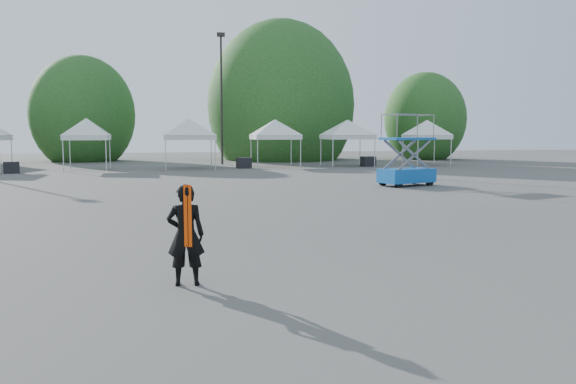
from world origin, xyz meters
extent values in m
plane|color=#474442|center=(0.00, 0.00, 0.00)|extent=(120.00, 120.00, 0.00)
cylinder|color=black|center=(3.00, 32.00, 4.75)|extent=(0.16, 0.16, 9.50)
cube|color=black|center=(3.00, 32.00, 9.65)|extent=(0.60, 0.25, 0.30)
cylinder|color=#382314|center=(-8.00, 40.00, 1.14)|extent=(0.36, 0.36, 2.27)
ellipsoid|color=#204D19|center=(-8.00, 40.00, 3.94)|extent=(4.16, 4.16, 4.78)
cylinder|color=#382314|center=(9.00, 39.00, 1.40)|extent=(0.36, 0.36, 2.80)
ellipsoid|color=#204D19|center=(9.00, 39.00, 4.85)|extent=(5.12, 5.12, 5.89)
cylinder|color=#382314|center=(22.00, 37.00, 1.05)|extent=(0.36, 0.36, 2.10)
ellipsoid|color=#204D19|center=(22.00, 37.00, 3.64)|extent=(3.84, 3.84, 4.42)
cylinder|color=silver|center=(-10.89, 25.71, 1.00)|extent=(0.06, 0.06, 2.00)
cylinder|color=silver|center=(-10.89, 28.44, 1.00)|extent=(0.06, 0.06, 2.00)
cylinder|color=silver|center=(-7.38, 26.07, 1.00)|extent=(0.06, 0.06, 2.00)
cylinder|color=silver|center=(-4.84, 26.07, 1.00)|extent=(0.06, 0.06, 2.00)
cylinder|color=silver|center=(-7.38, 28.60, 1.00)|extent=(0.06, 0.06, 2.00)
cylinder|color=silver|center=(-4.84, 28.60, 1.00)|extent=(0.06, 0.06, 2.00)
cube|color=silver|center=(-6.11, 27.34, 2.08)|extent=(2.74, 2.74, 0.30)
pyramid|color=silver|center=(-6.11, 27.34, 3.33)|extent=(3.87, 3.87, 1.10)
cylinder|color=silver|center=(-1.20, 25.81, 1.00)|extent=(0.06, 0.06, 2.00)
cylinder|color=silver|center=(1.94, 25.81, 1.00)|extent=(0.06, 0.06, 2.00)
cylinder|color=silver|center=(-1.20, 28.95, 1.00)|extent=(0.06, 0.06, 2.00)
cylinder|color=silver|center=(1.94, 28.95, 1.00)|extent=(0.06, 0.06, 2.00)
cube|color=silver|center=(0.37, 27.38, 2.08)|extent=(3.34, 3.34, 0.30)
pyramid|color=silver|center=(0.37, 27.38, 3.33)|extent=(4.72, 4.72, 1.10)
cylinder|color=silver|center=(4.88, 26.83, 1.00)|extent=(0.06, 0.06, 2.00)
cylinder|color=silver|center=(7.88, 26.83, 1.00)|extent=(0.06, 0.06, 2.00)
cylinder|color=silver|center=(4.88, 29.82, 1.00)|extent=(0.06, 0.06, 2.00)
cylinder|color=silver|center=(7.88, 29.82, 1.00)|extent=(0.06, 0.06, 2.00)
cube|color=silver|center=(6.38, 28.32, 2.08)|extent=(3.19, 3.19, 0.30)
pyramid|color=silver|center=(6.38, 28.32, 3.33)|extent=(4.51, 4.51, 1.10)
cylinder|color=silver|center=(10.10, 26.55, 1.00)|extent=(0.06, 0.06, 2.00)
cylinder|color=silver|center=(13.17, 26.55, 1.00)|extent=(0.06, 0.06, 2.00)
cylinder|color=silver|center=(10.10, 29.62, 1.00)|extent=(0.06, 0.06, 2.00)
cylinder|color=silver|center=(13.17, 29.62, 1.00)|extent=(0.06, 0.06, 2.00)
cube|color=silver|center=(11.64, 28.09, 2.08)|extent=(3.27, 3.27, 0.30)
pyramid|color=silver|center=(11.64, 28.09, 3.33)|extent=(4.63, 4.63, 1.10)
cylinder|color=silver|center=(16.29, 26.25, 1.00)|extent=(0.06, 0.06, 2.00)
cylinder|color=silver|center=(18.86, 26.25, 1.00)|extent=(0.06, 0.06, 2.00)
cylinder|color=silver|center=(16.29, 28.82, 1.00)|extent=(0.06, 0.06, 2.00)
cylinder|color=silver|center=(18.86, 28.82, 1.00)|extent=(0.06, 0.06, 2.00)
cube|color=silver|center=(17.58, 27.54, 2.08)|extent=(2.77, 2.77, 0.30)
pyramid|color=silver|center=(17.58, 27.54, 3.33)|extent=(3.92, 3.92, 1.10)
imported|color=black|center=(-0.93, -1.98, 0.80)|extent=(0.61, 0.43, 1.59)
cube|color=#FF4205|center=(-0.93, -2.14, 1.11)|extent=(0.13, 0.02, 0.95)
cube|color=#0C48A1|center=(9.41, 12.83, 0.47)|extent=(2.75, 1.97, 0.62)
cube|color=#0C48A1|center=(9.41, 12.83, 2.12)|extent=(2.63, 1.88, 0.10)
cylinder|color=black|center=(8.69, 12.04, 0.19)|extent=(0.40, 0.27, 0.37)
cylinder|color=black|center=(10.46, 12.63, 0.19)|extent=(0.40, 0.27, 0.37)
cylinder|color=black|center=(8.36, 13.02, 0.19)|extent=(0.40, 0.27, 0.37)
cylinder|color=black|center=(10.13, 13.61, 0.19)|extent=(0.40, 0.27, 0.37)
cube|color=black|center=(-10.13, 25.13, 0.34)|extent=(1.00, 0.86, 0.68)
cube|color=black|center=(3.97, 27.04, 0.36)|extent=(1.02, 0.85, 0.72)
cube|color=black|center=(12.91, 27.16, 0.36)|extent=(1.05, 0.89, 0.71)
camera|label=1|loc=(-1.21, -10.70, 2.37)|focal=35.00mm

